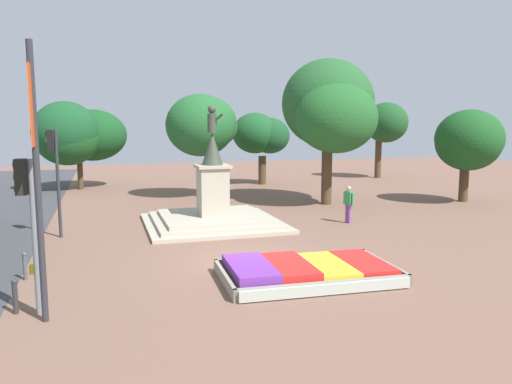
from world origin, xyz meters
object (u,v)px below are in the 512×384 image
object	(u,v)px
traffic_light_near_crossing	(28,208)
kerb_bollard_mid_b	(25,265)
traffic_light_mid_block	(54,163)
flower_planter	(305,272)
banner_pole	(37,172)
kerb_bollard_mid_a	(15,296)
statue_monument	(213,208)
pedestrian_with_handbag	(348,202)

from	to	relation	value
traffic_light_near_crossing	kerb_bollard_mid_b	xyz separation A→B (m)	(-0.55, 2.76, -2.04)
traffic_light_near_crossing	traffic_light_mid_block	world-z (taller)	traffic_light_mid_block
flower_planter	banner_pole	bearing A→B (deg)	-170.85
banner_pole	kerb_bollard_mid_a	size ratio (longest dim) A/B	7.40
statue_monument	kerb_bollard_mid_b	distance (m)	8.89
traffic_light_mid_block	kerb_bollard_mid_a	size ratio (longest dim) A/B	5.01
pedestrian_with_handbag	kerb_bollard_mid_a	bearing A→B (deg)	-149.36
kerb_bollard_mid_a	kerb_bollard_mid_b	size ratio (longest dim) A/B	1.04
statue_monument	pedestrian_with_handbag	world-z (taller)	statue_monument
flower_planter	kerb_bollard_mid_b	xyz separation A→B (m)	(-7.46, 2.26, 0.19)
traffic_light_near_crossing	pedestrian_with_handbag	distance (m)	13.98
statue_monument	banner_pole	size ratio (longest dim) A/B	0.94
traffic_light_near_crossing	kerb_bollard_mid_a	bearing A→B (deg)	164.40
pedestrian_with_handbag	kerb_bollard_mid_b	xyz separation A→B (m)	(-12.35, -4.57, -0.53)
kerb_bollard_mid_b	banner_pole	bearing A→B (deg)	-75.69
kerb_bollard_mid_a	kerb_bollard_mid_b	distance (m)	2.65
flower_planter	pedestrian_with_handbag	xyz separation A→B (m)	(4.89, 6.83, 0.72)
statue_monument	traffic_light_near_crossing	distance (m)	10.74
kerb_bollard_mid_a	kerb_bollard_mid_b	bearing A→B (deg)	93.29
banner_pole	pedestrian_with_handbag	distance (m)	14.15
traffic_light_near_crossing	flower_planter	bearing A→B (deg)	4.16
traffic_light_near_crossing	traffic_light_mid_block	xyz separation A→B (m)	(-0.11, 8.07, 0.39)
banner_pole	traffic_light_near_crossing	bearing A→B (deg)	117.97
traffic_light_mid_block	kerb_bollard_mid_a	world-z (taller)	traffic_light_mid_block
traffic_light_mid_block	kerb_bollard_mid_b	xyz separation A→B (m)	(-0.44, -5.31, -2.43)
pedestrian_with_handbag	statue_monument	bearing A→B (deg)	166.69
statue_monument	traffic_light_mid_block	world-z (taller)	statue_monument
flower_planter	pedestrian_with_handbag	size ratio (longest dim) A/B	3.04
banner_pole	kerb_bollard_mid_b	bearing A→B (deg)	104.31
statue_monument	traffic_light_near_crossing	bearing A→B (deg)	-124.95
statue_monument	kerb_bollard_mid_b	world-z (taller)	statue_monument
pedestrian_with_handbag	traffic_light_near_crossing	bearing A→B (deg)	-148.14
banner_pole	kerb_bollard_mid_b	xyz separation A→B (m)	(-0.85, 3.32, -2.91)
traffic_light_near_crossing	kerb_bollard_mid_b	distance (m)	3.48
kerb_bollard_mid_a	statue_monument	bearing A→B (deg)	52.98
traffic_light_near_crossing	banner_pole	xyz separation A→B (m)	(0.30, -0.56, 0.86)
flower_planter	traffic_light_near_crossing	bearing A→B (deg)	-175.84
statue_monument	kerb_bollard_mid_a	distance (m)	10.75
statue_monument	traffic_light_near_crossing	size ratio (longest dim) A/B	1.60
banner_pole	kerb_bollard_mid_b	size ratio (longest dim) A/B	7.67
traffic_light_near_crossing	kerb_bollard_mid_b	world-z (taller)	traffic_light_near_crossing
banner_pole	statue_monument	bearing A→B (deg)	58.03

